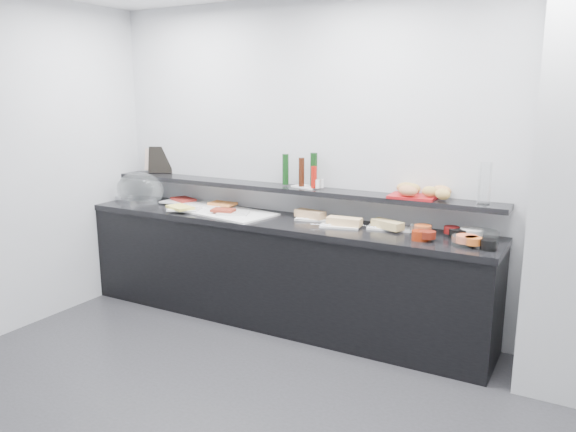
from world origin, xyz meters
The scene contains 53 objects.
back_wall centered at (0.00, 2.00, 1.35)m, with size 5.00×0.02×2.70m, color silver.
buffet_cabinet centered at (-0.70, 1.70, 0.42)m, with size 3.60×0.60×0.85m, color black.
counter_top centered at (-0.70, 1.70, 0.88)m, with size 3.62×0.62×0.05m, color black.
wall_shelf centered at (-0.70, 1.88, 1.13)m, with size 3.60×0.25×0.04m, color black.
cloche_base centered at (-2.31, 1.72, 0.92)m, with size 0.40×0.27×0.04m, color #B2B5B9.
cloche_dome centered at (-2.20, 1.69, 1.03)m, with size 0.49×0.32×0.34m, color silver.
linen_runner centered at (-1.26, 1.70, 0.91)m, with size 0.97×0.46×0.01m, color white.
platter_meat_a centered at (-1.82, 1.80, 0.92)m, with size 0.32×0.21×0.01m, color white.
food_meat_a centered at (-1.81, 1.85, 0.94)m, with size 0.24×0.15×0.02m, color maroon.
platter_salmon centered at (-1.49, 1.84, 0.92)m, with size 0.32×0.22×0.01m, color white.
food_salmon centered at (-1.36, 1.85, 0.94)m, with size 0.24×0.15×0.02m, color orange.
platter_cheese centered at (-1.55, 1.55, 0.92)m, with size 0.27×0.18×0.01m, color white.
food_cheese centered at (-1.59, 1.54, 0.94)m, with size 0.24×0.16×0.02m, color #F5E35F.
platter_meat_b centered at (-1.09, 1.63, 0.92)m, with size 0.26×0.17×0.01m, color silver.
food_meat_b centered at (-1.18, 1.62, 0.94)m, with size 0.19×0.12×0.02m, color maroon.
sandwich_plate_left centered at (-0.39, 1.82, 0.91)m, with size 0.33×0.14×0.01m, color white.
sandwich_food_left centered at (-0.45, 1.83, 0.94)m, with size 0.26×0.10×0.06m, color tan.
tongs_left centered at (-0.46, 1.76, 0.92)m, with size 0.01×0.01×0.16m, color silver.
sandwich_plate_mid centered at (-0.12, 1.68, 0.91)m, with size 0.30×0.13×0.01m, color white.
sandwich_food_mid centered at (-0.09, 1.71, 0.94)m, with size 0.27×0.10×0.06m, color #E8B879.
tongs_mid centered at (-0.25, 1.62, 0.92)m, with size 0.01×0.01×0.16m, color #B6B8BD.
sandwich_plate_right centered at (0.25, 1.81, 0.91)m, with size 0.34×0.15×0.01m, color white.
sandwich_food_right centered at (0.24, 1.77, 0.94)m, with size 0.25×0.10×0.06m, color tan.
tongs_right centered at (0.11, 1.75, 0.92)m, with size 0.01×0.01×0.16m, color silver.
bowl_glass_fruit centered at (0.50, 1.78, 0.94)m, with size 0.16×0.16×0.07m, color white.
fill_glass_fruit centered at (0.51, 1.77, 0.95)m, with size 0.12×0.12×0.05m, color #D2501C.
bowl_black_jam centered at (0.77, 1.79, 0.94)m, with size 0.13×0.13×0.07m, color black.
fill_black_jam centered at (0.71, 1.83, 0.95)m, with size 0.11×0.11×0.05m, color #610D0D.
bowl_glass_cream centered at (0.94, 1.82, 0.94)m, with size 0.20×0.20×0.07m, color white.
fill_glass_cream centered at (0.85, 1.83, 0.95)m, with size 0.16×0.16×0.05m, color white.
bowl_red_jam centered at (0.54, 1.60, 0.94)m, with size 0.12×0.12×0.07m, color maroon.
fill_red_jam centered at (0.59, 1.60, 0.95)m, with size 0.12×0.12×0.05m, color #5F180D.
bowl_glass_salmon centered at (0.84, 1.60, 0.94)m, with size 0.15×0.15×0.07m, color white.
fill_glass_salmon centered at (0.86, 1.62, 0.95)m, with size 0.14×0.14×0.05m, color #F4683B.
bowl_black_fruit centered at (1.01, 1.58, 0.94)m, with size 0.11×0.11×0.07m, color black.
fill_black_fruit centered at (0.91, 1.59, 0.95)m, with size 0.11×0.11×0.05m, color orange.
framed_print centered at (-2.19, 1.98, 1.28)m, with size 0.24×0.02×0.26m, color black.
print_art centered at (-2.29, 1.98, 1.28)m, with size 0.15×0.00×0.22m, color #C89F90.
condiment_tray centered at (-0.53, 1.91, 1.16)m, with size 0.23×0.14×0.01m, color white.
bottle_green_a centered at (-0.72, 1.90, 1.29)m, with size 0.05×0.05×0.26m, color #0F3912.
bottle_brown centered at (-0.56, 1.87, 1.28)m, with size 0.05×0.05×0.24m, color #37160A.
bottle_green_b centered at (-0.47, 1.93, 1.30)m, with size 0.06×0.06×0.28m, color black.
bottle_hot centered at (-0.43, 1.85, 1.25)m, with size 0.05×0.05×0.18m, color #B2150C.
shaker_salt centered at (-0.38, 1.90, 1.20)m, with size 0.04×0.04×0.07m, color silver.
shaker_pepper centered at (-0.40, 1.85, 1.20)m, with size 0.03×0.03×0.07m, color white.
bread_tray centered at (0.40, 1.87, 1.16)m, with size 0.35×0.24×0.02m, color #A31116.
bread_roll_nw centered at (0.32, 1.95, 1.21)m, with size 0.15×0.10×0.08m, color #B88746.
bread_roll_n centered at (0.37, 1.93, 1.21)m, with size 0.14×0.09×0.08m, color #B69145.
bread_roll_ne centered at (0.59, 1.94, 1.21)m, with size 0.16×0.10×0.08m, color #C3844A.
bread_roll_sw centered at (0.38, 1.81, 1.21)m, with size 0.16×0.10×0.08m, color #B77145.
bread_roll_se centered at (0.64, 1.80, 1.21)m, with size 0.12×0.07×0.08m, color tan.
bread_roll_mide centered at (0.52, 1.86, 1.21)m, with size 0.12×0.07×0.08m, color #B58F45.
carafe centered at (0.91, 1.86, 1.30)m, with size 0.09×0.09×0.30m, color silver.
Camera 1 is at (1.60, -2.23, 1.92)m, focal length 35.00 mm.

